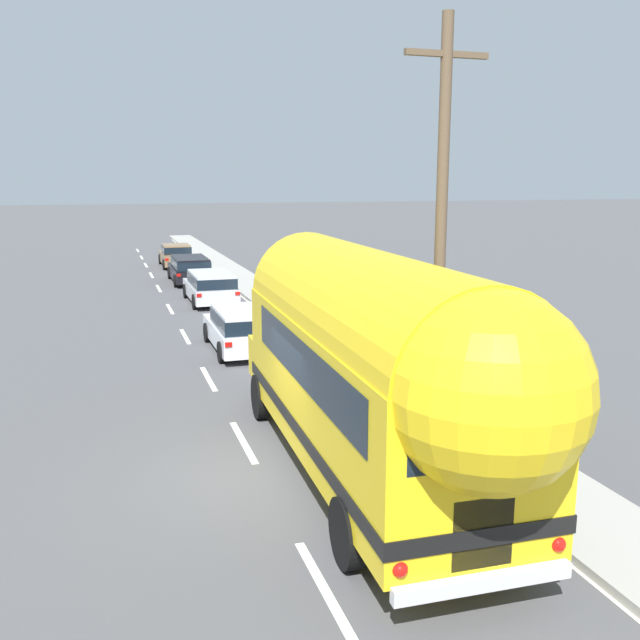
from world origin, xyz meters
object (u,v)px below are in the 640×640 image
at_px(car_lead, 243,327).
at_px(car_third, 190,268).
at_px(car_second, 211,285).
at_px(car_fourth, 176,255).
at_px(utility_pole, 441,221).
at_px(painted_bus, 374,360).

distance_m(car_lead, car_third, 15.36).
distance_m(car_lead, car_second, 8.93).
bearing_deg(car_fourth, utility_pole, -85.48).
xyz_separation_m(painted_bus, car_lead, (-0.21, 10.39, -1.52)).
distance_m(painted_bus, car_second, 19.37).
height_order(utility_pole, car_third, utility_pole).
relative_size(car_lead, car_fourth, 0.93).
xyz_separation_m(car_lead, car_second, (0.34, 8.92, 0.01)).
bearing_deg(car_fourth, car_third, -90.38).
height_order(painted_bus, car_fourth, painted_bus).
height_order(car_lead, car_third, same).
distance_m(car_second, car_third, 6.44).
relative_size(utility_pole, car_lead, 2.00).
distance_m(utility_pole, car_lead, 9.03).
bearing_deg(painted_bus, utility_pole, 46.09).
relative_size(car_third, car_fourth, 1.02).
xyz_separation_m(car_second, car_fourth, (-0.06, 13.70, -0.06)).
bearing_deg(utility_pole, painted_bus, -133.91).
relative_size(painted_bus, car_fourth, 2.40).
bearing_deg(car_lead, utility_pole, -71.00).
bearing_deg(utility_pole, car_lead, 109.00).
relative_size(painted_bus, car_lead, 2.57).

